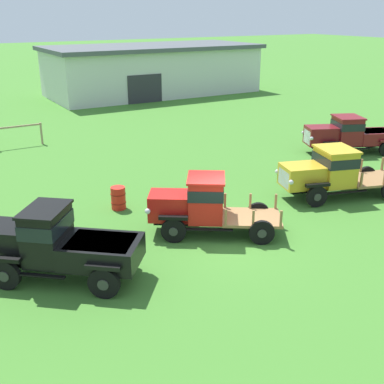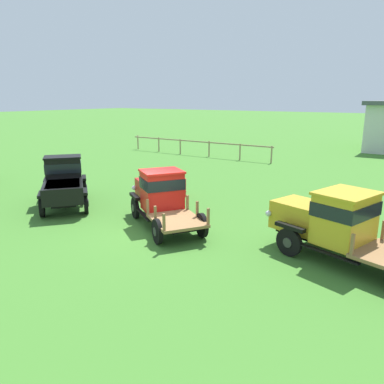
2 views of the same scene
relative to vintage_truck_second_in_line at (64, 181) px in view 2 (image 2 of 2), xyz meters
name	(u,v)px [view 2 (image 2 of 2)]	position (x,y,z in m)	size (l,w,h in m)	color
ground_plane	(154,230)	(5.53, -0.38, -1.12)	(240.00, 240.00, 0.00)	#3D7528
paddock_fence	(196,145)	(-3.35, 16.03, -0.21)	(13.89, 0.59, 1.30)	#997F60
vintage_truck_second_in_line	(64,181)	(0.00, 0.00, 0.00)	(4.53, 4.11, 2.22)	black
vintage_truck_midrow_center	(161,194)	(5.19, 0.51, 0.01)	(4.75, 3.85, 2.12)	black
vintage_truck_far_side	(337,222)	(11.74, 0.78, 0.03)	(5.66, 3.29, 2.14)	black
oil_drum_beside_row	(180,188)	(3.53, 4.11, -0.66)	(0.61, 0.61, 0.92)	red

